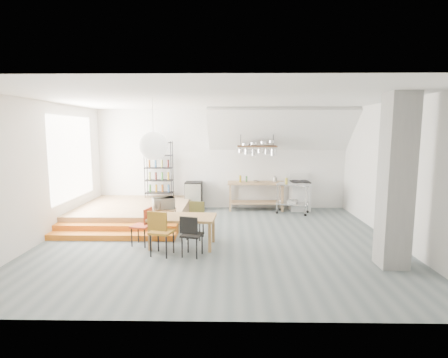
{
  "coord_description": "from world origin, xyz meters",
  "views": [
    {
      "loc": [
        0.28,
        -7.83,
        2.51
      ],
      "look_at": [
        0.12,
        0.8,
        1.32
      ],
      "focal_mm": 28.0,
      "sensor_mm": 36.0,
      "label": 1
    }
  ],
  "objects_px": {
    "stove": "(300,195)",
    "dining_table": "(183,220)",
    "rolling_cart": "(293,194)",
    "mini_fridge": "(194,196)"
  },
  "relations": [
    {
      "from": "dining_table",
      "to": "mini_fridge",
      "type": "bearing_deg",
      "value": 95.81
    },
    {
      "from": "dining_table",
      "to": "rolling_cart",
      "type": "relative_size",
      "value": 1.39
    },
    {
      "from": "stove",
      "to": "dining_table",
      "type": "relative_size",
      "value": 0.8
    },
    {
      "from": "mini_fridge",
      "to": "rolling_cart",
      "type": "bearing_deg",
      "value": -9.19
    },
    {
      "from": "stove",
      "to": "rolling_cart",
      "type": "bearing_deg",
      "value": -123.93
    },
    {
      "from": "stove",
      "to": "dining_table",
      "type": "bearing_deg",
      "value": -132.17
    },
    {
      "from": "rolling_cart",
      "to": "mini_fridge",
      "type": "height_order",
      "value": "rolling_cart"
    },
    {
      "from": "dining_table",
      "to": "rolling_cart",
      "type": "distance_m",
      "value": 4.31
    },
    {
      "from": "dining_table",
      "to": "rolling_cart",
      "type": "bearing_deg",
      "value": 50.43
    },
    {
      "from": "stove",
      "to": "dining_table",
      "type": "height_order",
      "value": "stove"
    }
  ]
}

